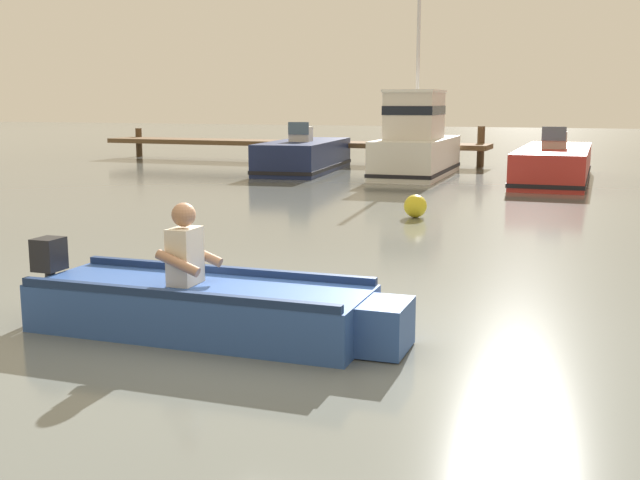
{
  "coord_description": "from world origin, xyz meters",
  "views": [
    {
      "loc": [
        2.69,
        -6.61,
        2.08
      ],
      "look_at": [
        -0.4,
        1.42,
        0.55
      ],
      "focal_mm": 43.57,
      "sensor_mm": 36.0,
      "label": 1
    }
  ],
  "objects_px": {
    "moored_boat_red": "(554,165)",
    "mooring_buoy": "(415,206)",
    "rowboat_with_person": "(208,306)",
    "moored_boat_navy": "(304,157)",
    "moored_boat_white": "(416,145)"
  },
  "relations": [
    {
      "from": "moored_boat_red",
      "to": "mooring_buoy",
      "type": "xyz_separation_m",
      "value": [
        -1.81,
        -7.92,
        -0.21
      ]
    },
    {
      "from": "moored_boat_navy",
      "to": "mooring_buoy",
      "type": "relative_size",
      "value": 12.89
    },
    {
      "from": "moored_boat_navy",
      "to": "moored_boat_white",
      "type": "xyz_separation_m",
      "value": [
        3.55,
        -0.33,
        0.46
      ]
    },
    {
      "from": "moored_boat_navy",
      "to": "moored_boat_red",
      "type": "distance_m",
      "value": 7.32
    },
    {
      "from": "rowboat_with_person",
      "to": "moored_boat_navy",
      "type": "distance_m",
      "value": 16.76
    },
    {
      "from": "moored_boat_white",
      "to": "mooring_buoy",
      "type": "height_order",
      "value": "moored_boat_white"
    },
    {
      "from": "moored_boat_red",
      "to": "moored_boat_navy",
      "type": "bearing_deg",
      "value": 178.38
    },
    {
      "from": "moored_boat_red",
      "to": "mooring_buoy",
      "type": "bearing_deg",
      "value": -102.88
    },
    {
      "from": "moored_boat_navy",
      "to": "mooring_buoy",
      "type": "bearing_deg",
      "value": -55.9
    },
    {
      "from": "moored_boat_red",
      "to": "mooring_buoy",
      "type": "distance_m",
      "value": 8.13
    },
    {
      "from": "moored_boat_white",
      "to": "moored_boat_red",
      "type": "xyz_separation_m",
      "value": [
        3.76,
        0.12,
        -0.48
      ]
    },
    {
      "from": "moored_boat_navy",
      "to": "mooring_buoy",
      "type": "distance_m",
      "value": 9.82
    },
    {
      "from": "moored_boat_navy",
      "to": "moored_boat_red",
      "type": "relative_size",
      "value": 0.83
    },
    {
      "from": "rowboat_with_person",
      "to": "mooring_buoy",
      "type": "xyz_separation_m",
      "value": [
        0.0,
        7.71,
        -0.04
      ]
    },
    {
      "from": "rowboat_with_person",
      "to": "moored_boat_white",
      "type": "xyz_separation_m",
      "value": [
        -1.95,
        15.5,
        0.65
      ]
    }
  ]
}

